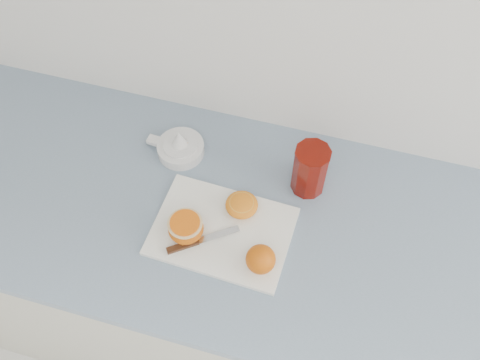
{
  "coord_description": "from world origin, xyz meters",
  "views": [
    {
      "loc": [
        -0.12,
        1.09,
        2.01
      ],
      "look_at": [
        -0.31,
        1.76,
        0.96
      ],
      "focal_mm": 40.0,
      "sensor_mm": 36.0,
      "label": 1
    }
  ],
  "objects_px": {
    "counter": "(257,292)",
    "citrus_juicer": "(180,147)",
    "cutting_board": "(222,231)",
    "half_orange": "(186,228)",
    "red_tumbler": "(310,171)"
  },
  "relations": [
    {
      "from": "counter",
      "to": "cutting_board",
      "type": "xyz_separation_m",
      "value": [
        -0.08,
        -0.05,
        0.45
      ]
    },
    {
      "from": "cutting_board",
      "to": "half_orange",
      "type": "relative_size",
      "value": 3.87
    },
    {
      "from": "red_tumbler",
      "to": "cutting_board",
      "type": "bearing_deg",
      "value": -132.05
    },
    {
      "from": "cutting_board",
      "to": "red_tumbler",
      "type": "height_order",
      "value": "red_tumbler"
    },
    {
      "from": "cutting_board",
      "to": "half_orange",
      "type": "bearing_deg",
      "value": -159.0
    },
    {
      "from": "counter",
      "to": "half_orange",
      "type": "xyz_separation_m",
      "value": [
        -0.16,
        -0.08,
        0.48
      ]
    },
    {
      "from": "citrus_juicer",
      "to": "red_tumbler",
      "type": "height_order",
      "value": "red_tumbler"
    },
    {
      "from": "cutting_board",
      "to": "half_orange",
      "type": "height_order",
      "value": "half_orange"
    },
    {
      "from": "counter",
      "to": "citrus_juicer",
      "type": "relative_size",
      "value": 14.76
    },
    {
      "from": "counter",
      "to": "half_orange",
      "type": "bearing_deg",
      "value": -153.19
    },
    {
      "from": "counter",
      "to": "cutting_board",
      "type": "bearing_deg",
      "value": -148.37
    },
    {
      "from": "half_orange",
      "to": "citrus_juicer",
      "type": "bearing_deg",
      "value": 112.8
    },
    {
      "from": "cutting_board",
      "to": "red_tumbler",
      "type": "relative_size",
      "value": 2.27
    },
    {
      "from": "citrus_juicer",
      "to": "counter",
      "type": "bearing_deg",
      "value": -29.28
    },
    {
      "from": "counter",
      "to": "citrus_juicer",
      "type": "distance_m",
      "value": 0.55
    }
  ]
}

